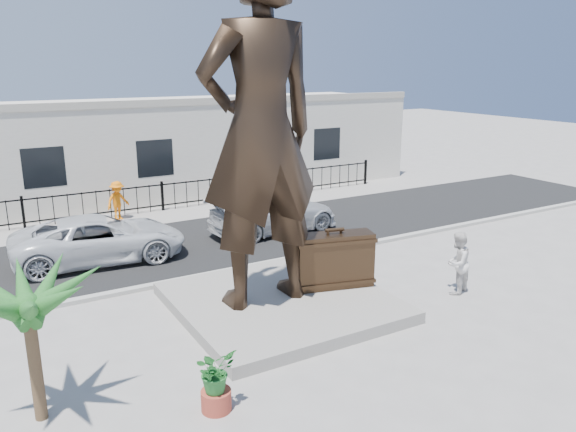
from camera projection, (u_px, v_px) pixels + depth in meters
name	position (u px, v px, depth m)	size (l,w,h in m)	color
ground	(329.00, 325.00, 13.69)	(100.00, 100.00, 0.00)	#9E9991
street	(205.00, 239.00, 20.36)	(40.00, 7.00, 0.01)	black
curb	(248.00, 267.00, 17.42)	(40.00, 0.25, 0.12)	#A5A399
far_sidewalk	(169.00, 215.00, 23.69)	(40.00, 2.50, 0.02)	#9E9991
plinth	(281.00, 302.00, 14.65)	(5.20, 5.20, 0.30)	gray
fence	(162.00, 197.00, 24.20)	(22.00, 0.10, 1.20)	black
building	(133.00, 148.00, 27.29)	(28.00, 7.00, 4.40)	silver
statue	(260.00, 133.00, 13.34)	(3.13, 2.05, 8.58)	black
suitcase	(334.00, 260.00, 15.14)	(2.11, 0.67, 1.49)	#342315
tourist	(457.00, 263.00, 15.41)	(0.85, 0.67, 1.76)	silver
car_white	(100.00, 239.00, 17.96)	(2.47, 5.35, 1.49)	silver
car_silver	(274.00, 213.00, 21.13)	(2.04, 5.02, 1.46)	#B7BABC
worker	(118.00, 201.00, 22.69)	(1.03, 0.59, 1.59)	orange
palm_tree	(42.00, 418.00, 10.11)	(1.80, 1.80, 3.20)	#225C21
planter	(216.00, 400.00, 10.30)	(0.56, 0.56, 0.40)	#A33B2B
shrub	(215.00, 371.00, 10.14)	(0.73, 0.64, 0.82)	#226928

